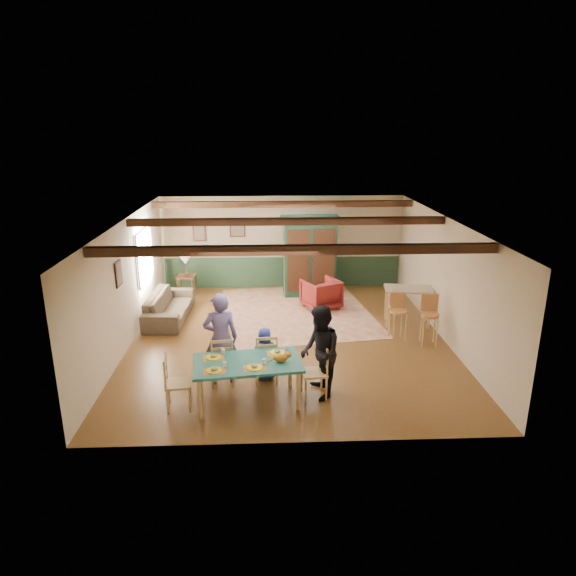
{
  "coord_description": "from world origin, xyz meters",
  "views": [
    {
      "loc": [
        -0.47,
        -10.73,
        4.6
      ],
      "look_at": [
        0.0,
        0.18,
        1.15
      ],
      "focal_mm": 32.0,
      "sensor_mm": 36.0,
      "label": 1
    }
  ],
  "objects_px": {
    "dining_table": "(248,382)",
    "sofa": "(169,306)",
    "dining_chair_far_right": "(266,357)",
    "counter_table": "(407,306)",
    "person_man": "(221,339)",
    "cat": "(280,357)",
    "dining_chair_far_left": "(222,360)",
    "end_table": "(187,286)",
    "person_child": "(265,354)",
    "dining_chair_end_right": "(314,371)",
    "armchair": "(321,294)",
    "armoire": "(310,256)",
    "bar_stool_left": "(398,317)",
    "table_lamp": "(185,266)",
    "bar_stool_right": "(430,321)",
    "person_woman": "(320,353)",
    "dining_chair_end_left": "(178,382)"
  },
  "relations": [
    {
      "from": "person_child",
      "to": "bar_stool_left",
      "type": "height_order",
      "value": "bar_stool_left"
    },
    {
      "from": "bar_stool_right",
      "to": "armoire",
      "type": "bearing_deg",
      "value": 129.97
    },
    {
      "from": "dining_chair_far_right",
      "to": "person_woman",
      "type": "distance_m",
      "value": 1.19
    },
    {
      "from": "dining_chair_far_right",
      "to": "counter_table",
      "type": "distance_m",
      "value": 4.37
    },
    {
      "from": "person_man",
      "to": "table_lamp",
      "type": "height_order",
      "value": "person_man"
    },
    {
      "from": "cat",
      "to": "table_lamp",
      "type": "distance_m",
      "value": 6.39
    },
    {
      "from": "dining_table",
      "to": "sofa",
      "type": "bearing_deg",
      "value": 116.61
    },
    {
      "from": "armoire",
      "to": "sofa",
      "type": "bearing_deg",
      "value": -157.05
    },
    {
      "from": "dining_chair_far_left",
      "to": "person_child",
      "type": "relative_size",
      "value": 0.95
    },
    {
      "from": "armchair",
      "to": "sofa",
      "type": "relative_size",
      "value": 0.39
    },
    {
      "from": "dining_chair_end_left",
      "to": "bar_stool_right",
      "type": "relative_size",
      "value": 0.87
    },
    {
      "from": "dining_chair_end_left",
      "to": "armoire",
      "type": "relative_size",
      "value": 0.43
    },
    {
      "from": "dining_chair_end_right",
      "to": "person_man",
      "type": "relative_size",
      "value": 0.55
    },
    {
      "from": "dining_chair_end_left",
      "to": "table_lamp",
      "type": "distance_m",
      "value": 6.07
    },
    {
      "from": "sofa",
      "to": "dining_chair_end_right",
      "type": "bearing_deg",
      "value": -138.76
    },
    {
      "from": "dining_table",
      "to": "person_man",
      "type": "relative_size",
      "value": 1.04
    },
    {
      "from": "dining_chair_far_left",
      "to": "armoire",
      "type": "relative_size",
      "value": 0.43
    },
    {
      "from": "dining_chair_far_left",
      "to": "end_table",
      "type": "relative_size",
      "value": 1.55
    },
    {
      "from": "dining_chair_far_right",
      "to": "dining_chair_end_right",
      "type": "xyz_separation_m",
      "value": [
        0.85,
        -0.63,
        0.0
      ]
    },
    {
      "from": "dining_chair_end_right",
      "to": "armchair",
      "type": "xyz_separation_m",
      "value": [
        0.61,
        4.61,
        -0.09
      ]
    },
    {
      "from": "dining_chair_end_right",
      "to": "sofa",
      "type": "height_order",
      "value": "dining_chair_end_right"
    },
    {
      "from": "sofa",
      "to": "counter_table",
      "type": "bearing_deg",
      "value": -94.14
    },
    {
      "from": "dining_chair_far_left",
      "to": "person_man",
      "type": "distance_m",
      "value": 0.4
    },
    {
      "from": "dining_table",
      "to": "person_woman",
      "type": "xyz_separation_m",
      "value": [
        1.26,
        0.16,
        0.46
      ]
    },
    {
      "from": "person_child",
      "to": "table_lamp",
      "type": "height_order",
      "value": "table_lamp"
    },
    {
      "from": "person_man",
      "to": "cat",
      "type": "relative_size",
      "value": 4.79
    },
    {
      "from": "person_man",
      "to": "armoire",
      "type": "distance_m",
      "value": 5.57
    },
    {
      "from": "person_child",
      "to": "sofa",
      "type": "distance_m",
      "value": 4.08
    },
    {
      "from": "sofa",
      "to": "end_table",
      "type": "relative_size",
      "value": 3.6
    },
    {
      "from": "dining_chair_far_right",
      "to": "dining_chair_end_right",
      "type": "relative_size",
      "value": 1.0
    },
    {
      "from": "cat",
      "to": "table_lamp",
      "type": "bearing_deg",
      "value": 105.52
    },
    {
      "from": "bar_stool_right",
      "to": "cat",
      "type": "bearing_deg",
      "value": -137.56
    },
    {
      "from": "dining_chair_end_right",
      "to": "armoire",
      "type": "height_order",
      "value": "armoire"
    },
    {
      "from": "armchair",
      "to": "person_child",
      "type": "bearing_deg",
      "value": 42.99
    },
    {
      "from": "dining_chair_end_right",
      "to": "bar_stool_left",
      "type": "bearing_deg",
      "value": 132.6
    },
    {
      "from": "dining_chair_far_right",
      "to": "table_lamp",
      "type": "xyz_separation_m",
      "value": [
        -2.21,
        5.09,
        0.43
      ]
    },
    {
      "from": "sofa",
      "to": "bar_stool_left",
      "type": "height_order",
      "value": "bar_stool_left"
    },
    {
      "from": "dining_chair_far_right",
      "to": "counter_table",
      "type": "height_order",
      "value": "dining_chair_far_right"
    },
    {
      "from": "armoire",
      "to": "dining_chair_end_left",
      "type": "bearing_deg",
      "value": -117.07
    },
    {
      "from": "dining_chair_end_right",
      "to": "end_table",
      "type": "bearing_deg",
      "value": -159.03
    },
    {
      "from": "armoire",
      "to": "table_lamp",
      "type": "xyz_separation_m",
      "value": [
        -3.46,
        -0.06,
        -0.22
      ]
    },
    {
      "from": "person_man",
      "to": "sofa",
      "type": "bearing_deg",
      "value": -72.29
    },
    {
      "from": "dining_chair_far_right",
      "to": "bar_stool_left",
      "type": "distance_m",
      "value": 3.51
    },
    {
      "from": "armchair",
      "to": "end_table",
      "type": "distance_m",
      "value": 3.84
    },
    {
      "from": "dining_chair_far_left",
      "to": "sofa",
      "type": "bearing_deg",
      "value": -72.66
    },
    {
      "from": "bar_stool_left",
      "to": "person_child",
      "type": "bearing_deg",
      "value": -155.23
    },
    {
      "from": "person_child",
      "to": "end_table",
      "type": "height_order",
      "value": "person_child"
    },
    {
      "from": "end_table",
      "to": "counter_table",
      "type": "xyz_separation_m",
      "value": [
        5.62,
        -2.36,
        0.15
      ]
    },
    {
      "from": "dining_chair_end_left",
      "to": "cat",
      "type": "height_order",
      "value": "dining_chair_end_left"
    },
    {
      "from": "sofa",
      "to": "person_man",
      "type": "bearing_deg",
      "value": -152.85
    }
  ]
}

